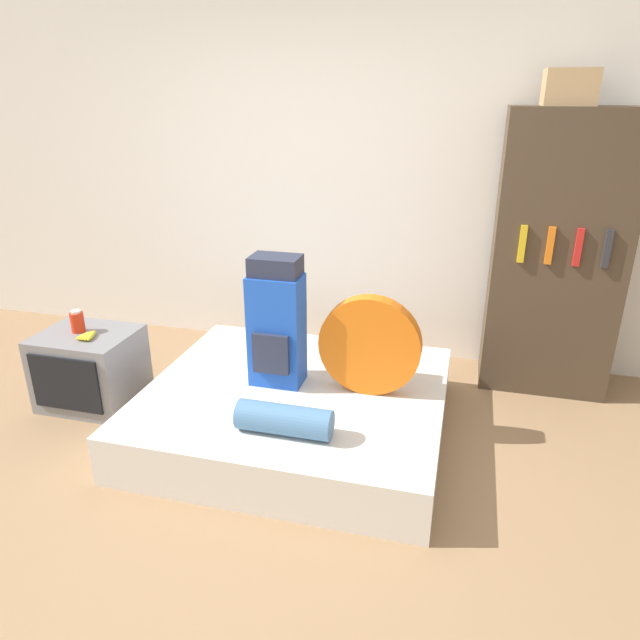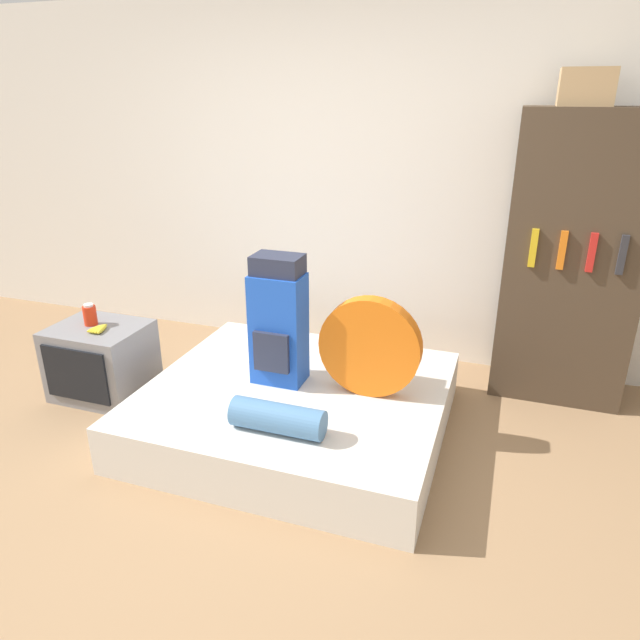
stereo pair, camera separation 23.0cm
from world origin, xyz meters
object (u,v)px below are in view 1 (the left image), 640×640
object	(u,v)px
backpack	(276,323)
cardboard_box	(570,87)
canister	(77,322)
sleeping_roll	(284,420)
television	(90,368)
bookshelf	(557,257)
tent_bag	(370,345)

from	to	relation	value
backpack	cardboard_box	size ratio (longest dim) A/B	2.67
backpack	canister	size ratio (longest dim) A/B	5.41
sleeping_roll	television	xyz separation A→B (m)	(-1.49, 0.47, -0.12)
bookshelf	cardboard_box	bearing A→B (deg)	-179.57
television	bookshelf	xyz separation A→B (m)	(2.90, 1.04, 0.68)
sleeping_roll	television	distance (m)	1.57
backpack	tent_bag	size ratio (longest dim) A/B	1.33
sleeping_roll	tent_bag	bearing A→B (deg)	58.51
television	cardboard_box	size ratio (longest dim) A/B	2.03
tent_bag	television	world-z (taller)	tent_bag
cardboard_box	sleeping_roll	bearing A→B (deg)	-131.34
television	canister	bearing A→B (deg)	158.37
television	bookshelf	world-z (taller)	bookshelf
bookshelf	backpack	bearing A→B (deg)	-149.06
cardboard_box	television	bearing A→B (deg)	-159.72
backpack	television	world-z (taller)	backpack
bookshelf	cardboard_box	xyz separation A→B (m)	(-0.08, -0.00, 1.03)
backpack	television	bearing A→B (deg)	-176.82
bookshelf	tent_bag	bearing A→B (deg)	-138.20
sleeping_roll	television	bearing A→B (deg)	162.65
television	cardboard_box	world-z (taller)	cardboard_box
tent_bag	sleeping_roll	xyz separation A→B (m)	(-0.34, -0.56, -0.21)
backpack	cardboard_box	distance (m)	2.23
tent_bag	sleeping_roll	world-z (taller)	tent_bag
backpack	canister	bearing A→B (deg)	-177.95
canister	television	bearing A→B (deg)	-21.63
tent_bag	canister	size ratio (longest dim) A/B	4.06
tent_bag	television	size ratio (longest dim) A/B	0.99
tent_bag	bookshelf	xyz separation A→B (m)	(1.06, 0.95, 0.34)
television	canister	xyz separation A→B (m)	(-0.06, 0.02, 0.32)
tent_bag	television	bearing A→B (deg)	-177.19
sleeping_roll	cardboard_box	size ratio (longest dim) A/B	1.70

